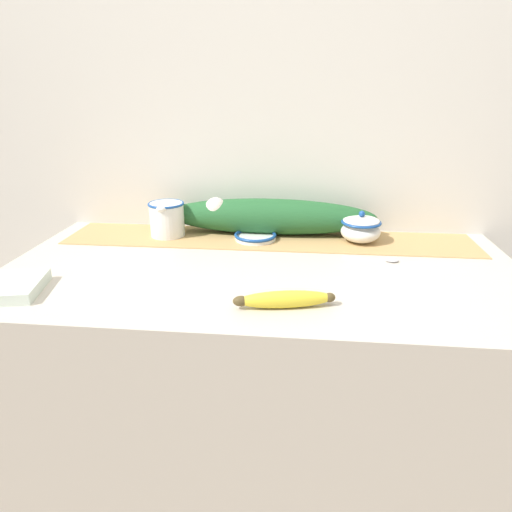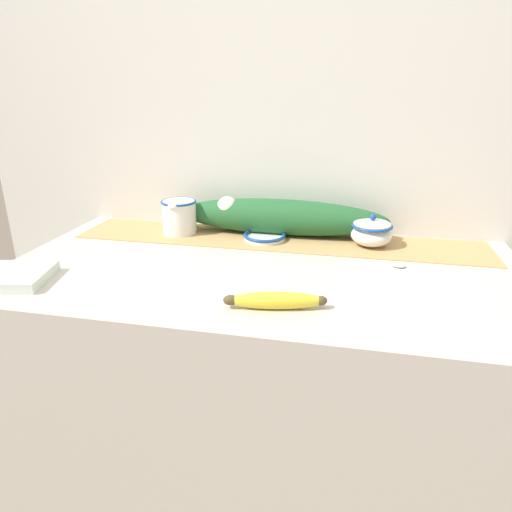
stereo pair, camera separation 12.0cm
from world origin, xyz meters
name	(u,v)px [view 2 (the right image)]	position (x,y,z in m)	size (l,w,h in m)	color
ground_plane	(262,503)	(0.00, 0.00, 0.00)	(12.00, 12.00, 0.00)	#7A6B5B
countertop	(262,398)	(0.00, 0.00, 0.44)	(1.43, 0.74, 0.88)	beige
back_wall	(287,133)	(0.00, 0.39, 1.20)	(2.23, 0.04, 2.40)	silver
table_runner	(278,240)	(0.00, 0.24, 0.88)	(1.32, 0.23, 0.00)	tan
cream_pitcher	(179,216)	(-0.34, 0.24, 0.94)	(0.12, 0.14, 0.11)	white
sugar_bowl	(371,232)	(0.29, 0.24, 0.92)	(0.13, 0.13, 0.10)	white
small_dish	(265,237)	(-0.04, 0.23, 0.89)	(0.14, 0.14, 0.02)	white
banana	(275,300)	(0.07, -0.24, 0.90)	(0.23, 0.08, 0.04)	yellow
spoon	(395,265)	(0.36, 0.08, 0.88)	(0.16, 0.03, 0.01)	silver
napkin_stack	(16,277)	(-0.60, -0.23, 0.89)	(0.16, 0.16, 0.03)	silver
poinsettia_garland	(280,217)	(0.00, 0.30, 0.94)	(0.71, 0.13, 0.12)	#235B2D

